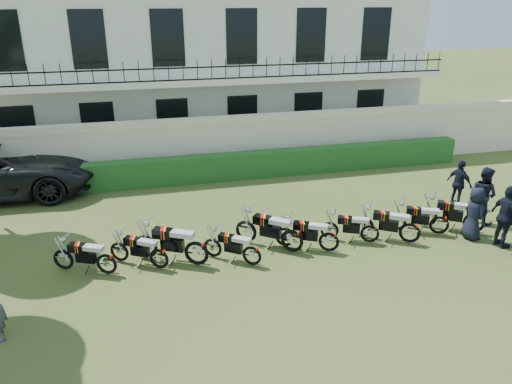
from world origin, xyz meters
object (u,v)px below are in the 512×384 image
(motorcycle_9, at_px, (475,218))
(officer_3, at_px, (474,213))
(motorcycle_6, at_px, (370,230))
(motorcycle_1, at_px, (159,254))
(motorcycle_3, at_px, (252,251))
(motorcycle_0, at_px, (106,259))
(officer_2, at_px, (506,217))
(motorcycle_4, at_px, (292,235))
(motorcycle_5, at_px, (329,237))
(officer_5, at_px, (459,183))
(officer_4, at_px, (483,195))
(motorcycle_8, at_px, (440,221))
(motorcycle_2, at_px, (196,247))
(motorcycle_7, at_px, (410,228))

(motorcycle_9, height_order, officer_3, officer_3)
(motorcycle_6, distance_m, motorcycle_9, 3.32)
(motorcycle_1, height_order, motorcycle_3, motorcycle_1)
(motorcycle_0, distance_m, officer_2, 10.88)
(motorcycle_1, height_order, motorcycle_4, motorcycle_4)
(motorcycle_5, bearing_deg, officer_5, -40.68)
(motorcycle_4, relative_size, officer_2, 0.91)
(motorcycle_4, distance_m, motorcycle_9, 5.66)
(motorcycle_1, xyz_separation_m, officer_4, (9.98, 0.52, 0.47))
(motorcycle_9, bearing_deg, motorcycle_8, 114.31)
(motorcycle_2, xyz_separation_m, motorcycle_4, (2.65, 0.09, -0.01))
(motorcycle_0, xyz_separation_m, motorcycle_7, (8.37, -0.31, 0.03))
(motorcycle_1, bearing_deg, motorcycle_8, -57.43)
(motorcycle_5, relative_size, motorcycle_9, 0.95)
(motorcycle_4, xyz_separation_m, officer_4, (6.35, 0.51, 0.39))
(motorcycle_2, bearing_deg, motorcycle_0, 116.04)
(motorcycle_2, distance_m, officer_2, 8.60)
(motorcycle_4, relative_size, motorcycle_7, 1.02)
(motorcycle_0, height_order, motorcycle_8, motorcycle_8)
(motorcycle_1, relative_size, motorcycle_9, 0.88)
(motorcycle_6, bearing_deg, motorcycle_7, -79.64)
(motorcycle_4, bearing_deg, officer_5, -34.85)
(motorcycle_1, relative_size, motorcycle_7, 0.92)
(motorcycle_0, height_order, motorcycle_2, motorcycle_2)
(officer_2, bearing_deg, motorcycle_4, 78.37)
(motorcycle_1, xyz_separation_m, motorcycle_6, (5.97, 0.02, -0.01))
(motorcycle_9, height_order, officer_4, officer_4)
(motorcycle_2, height_order, motorcycle_7, motorcycle_2)
(motorcycle_3, distance_m, officer_4, 7.67)
(motorcycle_4, bearing_deg, officer_2, -61.47)
(motorcycle_1, bearing_deg, motorcycle_6, -57.41)
(motorcycle_0, distance_m, motorcycle_3, 3.71)
(motorcycle_4, height_order, officer_3, officer_3)
(motorcycle_0, height_order, officer_2, officer_2)
(motorcycle_7, xyz_separation_m, motorcycle_8, (1.15, 0.30, -0.03))
(motorcycle_5, xyz_separation_m, motorcycle_8, (3.59, 0.23, -0.01))
(motorcycle_5, bearing_deg, motorcycle_2, 116.42)
(motorcycle_9, bearing_deg, officer_4, -13.32)
(motorcycle_1, height_order, motorcycle_8, motorcycle_8)
(motorcycle_7, bearing_deg, motorcycle_4, 118.28)
(motorcycle_1, bearing_deg, motorcycle_7, -59.85)
(motorcycle_0, xyz_separation_m, officer_4, (11.29, 0.49, 0.46))
(motorcycle_4, distance_m, motorcycle_6, 2.34)
(motorcycle_6, xyz_separation_m, motorcycle_8, (2.25, 0.00, 0.02))
(motorcycle_4, distance_m, officer_3, 5.40)
(motorcycle_9, height_order, officer_2, officer_2)
(motorcycle_2, xyz_separation_m, motorcycle_9, (8.31, -0.07, -0.04))
(motorcycle_4, bearing_deg, officer_3, -55.50)
(motorcycle_0, height_order, motorcycle_1, motorcycle_0)
(motorcycle_1, xyz_separation_m, officer_2, (9.50, -1.09, 0.48))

